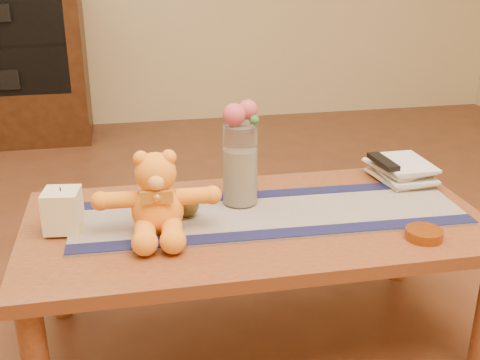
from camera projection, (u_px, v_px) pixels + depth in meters
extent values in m
plane|color=#512917|center=(255.00, 340.00, 1.98)|extent=(5.50, 5.50, 0.00)
cube|color=#622F17|center=(256.00, 224.00, 1.82)|extent=(1.40, 0.70, 0.04)
cylinder|color=#622F17|center=(57.00, 263.00, 2.05)|extent=(0.07, 0.07, 0.41)
cylinder|color=#622F17|center=(400.00, 230.00, 2.29)|extent=(0.07, 0.07, 0.41)
cube|color=#251C4F|center=(269.00, 214.00, 1.84)|extent=(1.21, 0.39, 0.01)
cube|color=#14153C|center=(280.00, 233.00, 1.70)|extent=(1.20, 0.10, 0.00)
cube|color=#14153C|center=(260.00, 194.00, 1.97)|extent=(1.20, 0.10, 0.00)
cube|color=beige|center=(63.00, 210.00, 1.71)|extent=(0.11, 0.11, 0.12)
cylinder|color=black|center=(60.00, 189.00, 1.68)|extent=(0.00, 0.00, 0.01)
cylinder|color=silver|center=(240.00, 165.00, 1.86)|extent=(0.11, 0.11, 0.26)
cylinder|color=beige|center=(240.00, 176.00, 1.87)|extent=(0.09, 0.09, 0.18)
sphere|color=#C04351|center=(234.00, 115.00, 1.79)|extent=(0.07, 0.07, 0.07)
sphere|color=#C04351|center=(248.00, 109.00, 1.80)|extent=(0.06, 0.06, 0.06)
sphere|color=#454B96|center=(241.00, 113.00, 1.84)|extent=(0.04, 0.04, 0.04)
sphere|color=#454B96|center=(229.00, 117.00, 1.82)|extent=(0.04, 0.04, 0.04)
sphere|color=#33662D|center=(254.00, 120.00, 1.79)|extent=(0.03, 0.03, 0.03)
sphere|color=#513E1B|center=(187.00, 205.00, 1.80)|extent=(0.09, 0.09, 0.08)
imported|color=beige|center=(380.00, 181.00, 2.08)|extent=(0.19, 0.24, 0.02)
imported|color=beige|center=(382.00, 176.00, 2.07)|extent=(0.17, 0.23, 0.02)
imported|color=beige|center=(379.00, 170.00, 2.07)|extent=(0.20, 0.25, 0.02)
imported|color=beige|center=(383.00, 166.00, 2.06)|extent=(0.17, 0.23, 0.02)
cube|color=black|center=(383.00, 162.00, 2.04)|extent=(0.06, 0.16, 0.02)
cylinder|color=#BF5914|center=(424.00, 234.00, 1.69)|extent=(0.13, 0.13, 0.03)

